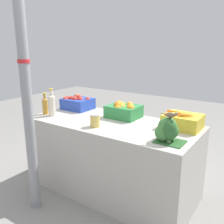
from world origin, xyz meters
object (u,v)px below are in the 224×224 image
sparrow_bird (171,115)px  juice_bottle_cloudy (52,104)px  carrot_crate (183,121)px  broccoli_pile (168,130)px  orange_crate (124,110)px  support_pole (24,65)px  apple_crate (77,103)px  pickle_jar (95,120)px  juice_bottle_amber (45,105)px

sparrow_bird → juice_bottle_cloudy: bearing=167.4°
carrot_crate → broccoli_pile: size_ratio=1.43×
orange_crate → support_pole: bearing=-118.2°
support_pole → apple_crate: 0.99m
support_pole → sparrow_bird: 1.24m
juice_bottle_cloudy → broccoli_pile: bearing=-0.4°
pickle_jar → sparrow_bird: bearing=1.5°
orange_crate → carrot_crate: size_ratio=1.00×
apple_crate → sparrow_bird: 1.37m
support_pole → apple_crate: support_pole is taller
juice_bottle_cloudy → pickle_jar: (0.61, -0.04, -0.06)m
support_pole → orange_crate: size_ratio=8.11×
apple_crate → pickle_jar: 0.72m
support_pole → juice_bottle_cloudy: size_ratio=8.93×
support_pole → sparrow_bird: support_pole is taller
juice_bottle_cloudy → pickle_jar: juice_bottle_cloudy is taller
carrot_crate → juice_bottle_cloudy: (-1.29, -0.37, 0.06)m
juice_bottle_amber → sparrow_bird: size_ratio=1.77×
sparrow_bird → broccoli_pile: bearing=146.1°
broccoli_pile → juice_bottle_cloudy: 1.30m
juice_bottle_cloudy → pickle_jar: size_ratio=2.41×
broccoli_pile → pickle_jar: bearing=-177.6°
apple_crate → support_pole: bearing=-76.8°
broccoli_pile → sparrow_bird: sparrow_bird is taller
support_pole → pickle_jar: (0.39, 0.42, -0.51)m
pickle_jar → support_pole: bearing=-132.7°
sparrow_bird → apple_crate: bearing=151.6°
orange_crate → sparrow_bird: 0.78m
pickle_jar → broccoli_pile: bearing=2.4°
apple_crate → orange_crate: orange_crate is taller
support_pole → pickle_jar: size_ratio=21.50×
juice_bottle_amber → sparrow_bird: (1.43, -0.02, 0.12)m
juice_bottle_cloudy → support_pole: bearing=-64.9°
support_pole → broccoli_pile: size_ratio=11.59×
apple_crate → broccoli_pile: size_ratio=1.43×
juice_bottle_amber → juice_bottle_cloudy: (0.11, 0.00, 0.02)m
juice_bottle_amber → juice_bottle_cloudy: 0.11m
juice_bottle_cloudy → sparrow_bird: size_ratio=2.18×
apple_crate → juice_bottle_cloudy: bearing=-93.4°
orange_crate → carrot_crate: (0.63, -0.00, -0.01)m
pickle_jar → sparrow_bird: sparrow_bird is taller
orange_crate → carrot_crate: orange_crate is taller
apple_crate → pickle_jar: (0.59, -0.41, -0.01)m
support_pole → broccoli_pile: support_pole is taller
orange_crate → pickle_jar: size_ratio=2.65×
juice_bottle_cloudy → pickle_jar: bearing=-3.6°
carrot_crate → pickle_jar: bearing=-148.9°
orange_crate → sparrow_bird: size_ratio=2.40×
support_pole → orange_crate: bearing=61.8°
juice_bottle_amber → pickle_jar: bearing=-3.1°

